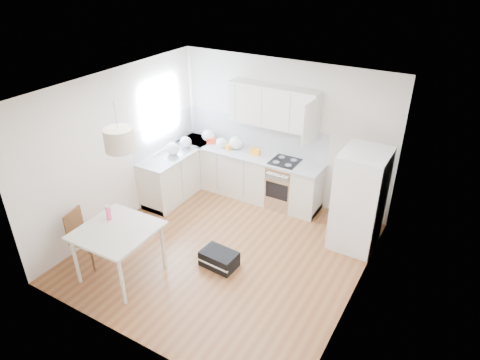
# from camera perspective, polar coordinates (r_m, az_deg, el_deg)

# --- Properties ---
(floor) EXTENTS (4.20, 4.20, 0.00)m
(floor) POSITION_cam_1_polar(r_m,az_deg,el_deg) (7.08, -2.11, -9.51)
(floor) COLOR brown
(floor) RESTS_ON ground
(ceiling) EXTENTS (4.20, 4.20, 0.00)m
(ceiling) POSITION_cam_1_polar(r_m,az_deg,el_deg) (5.82, -2.58, 11.89)
(ceiling) COLOR white
(ceiling) RESTS_ON wall_back
(wall_back) EXTENTS (4.20, 0.00, 4.20)m
(wall_back) POSITION_cam_1_polar(r_m,az_deg,el_deg) (8.02, 5.77, 6.34)
(wall_back) COLOR silver
(wall_back) RESTS_ON floor
(wall_left) EXTENTS (0.00, 4.20, 4.20)m
(wall_left) POSITION_cam_1_polar(r_m,az_deg,el_deg) (7.57, -15.92, 3.95)
(wall_left) COLOR silver
(wall_left) RESTS_ON floor
(wall_right) EXTENTS (0.00, 4.20, 4.20)m
(wall_right) POSITION_cam_1_polar(r_m,az_deg,el_deg) (5.65, 16.07, -5.01)
(wall_right) COLOR silver
(wall_right) RESTS_ON floor
(window_glassblock) EXTENTS (0.02, 1.00, 1.00)m
(window_glassblock) POSITION_cam_1_polar(r_m,az_deg,el_deg) (8.19, -10.58, 9.46)
(window_glassblock) COLOR #BFE0F9
(window_glassblock) RESTS_ON wall_left
(cabinets_back) EXTENTS (3.00, 0.60, 0.88)m
(cabinets_back) POSITION_cam_1_polar(r_m,az_deg,el_deg) (8.40, 0.89, 0.73)
(cabinets_back) COLOR silver
(cabinets_back) RESTS_ON floor
(cabinets_left) EXTENTS (0.60, 1.80, 0.88)m
(cabinets_left) POSITION_cam_1_polar(r_m,az_deg,el_deg) (8.56, -8.11, 0.99)
(cabinets_left) COLOR silver
(cabinets_left) RESTS_ON floor
(counter_back) EXTENTS (3.02, 0.64, 0.04)m
(counter_back) POSITION_cam_1_polar(r_m,az_deg,el_deg) (8.20, 0.92, 3.57)
(counter_back) COLOR #A8AAAD
(counter_back) RESTS_ON cabinets_back
(counter_left) EXTENTS (0.64, 1.82, 0.04)m
(counter_left) POSITION_cam_1_polar(r_m,az_deg,el_deg) (8.36, -8.32, 3.78)
(counter_left) COLOR #A8AAAD
(counter_left) RESTS_ON cabinets_left
(backsplash_back) EXTENTS (3.00, 0.01, 0.58)m
(backsplash_back) POSITION_cam_1_polar(r_m,az_deg,el_deg) (8.31, 1.94, 6.25)
(backsplash_back) COLOR silver
(backsplash_back) RESTS_ON wall_back
(backsplash_left) EXTENTS (0.01, 1.80, 0.58)m
(backsplash_left) POSITION_cam_1_polar(r_m,az_deg,el_deg) (8.41, -10.06, 6.10)
(backsplash_left) COLOR silver
(backsplash_left) RESTS_ON wall_left
(upper_cabinets) EXTENTS (1.70, 0.32, 0.75)m
(upper_cabinets) POSITION_cam_1_polar(r_m,az_deg,el_deg) (7.75, 4.43, 9.76)
(upper_cabinets) COLOR silver
(upper_cabinets) RESTS_ON wall_back
(range_oven) EXTENTS (0.50, 0.61, 0.88)m
(range_oven) POSITION_cam_1_polar(r_m,az_deg,el_deg) (8.09, 5.84, -0.61)
(range_oven) COLOR silver
(range_oven) RESTS_ON floor
(sink) EXTENTS (0.50, 0.80, 0.16)m
(sink) POSITION_cam_1_polar(r_m,az_deg,el_deg) (8.32, -8.54, 3.75)
(sink) COLOR silver
(sink) RESTS_ON counter_left
(refrigerator) EXTENTS (0.81, 0.84, 1.67)m
(refrigerator) POSITION_cam_1_polar(r_m,az_deg,el_deg) (7.08, 15.79, -2.55)
(refrigerator) COLOR white
(refrigerator) RESTS_ON floor
(dining_table) EXTENTS (1.07, 1.07, 0.83)m
(dining_table) POSITION_cam_1_polar(r_m,az_deg,el_deg) (6.45, -16.06, -7.03)
(dining_table) COLOR #BDB4A2
(dining_table) RESTS_ON floor
(dining_chair) EXTENTS (0.46, 0.46, 0.91)m
(dining_chair) POSITION_cam_1_polar(r_m,az_deg,el_deg) (7.00, -19.69, -7.36)
(dining_chair) COLOR #452914
(dining_chair) RESTS_ON floor
(drink_bottle) EXTENTS (0.09, 0.09, 0.25)m
(drink_bottle) POSITION_cam_1_polar(r_m,az_deg,el_deg) (6.58, -17.16, -4.10)
(drink_bottle) COLOR #E43F75
(drink_bottle) RESTS_ON dining_table
(gym_bag) EXTENTS (0.57, 0.40, 0.26)m
(gym_bag) POSITION_cam_1_polar(r_m,az_deg,el_deg) (6.74, -2.80, -10.46)
(gym_bag) COLOR black
(gym_bag) RESTS_ON floor
(pendant_lamp) EXTENTS (0.40, 0.40, 0.31)m
(pendant_lamp) POSITION_cam_1_polar(r_m,az_deg,el_deg) (5.77, -15.82, 5.18)
(pendant_lamp) COLOR beige
(pendant_lamp) RESTS_ON ceiling
(grocery_bag_a) EXTENTS (0.28, 0.24, 0.25)m
(grocery_bag_a) POSITION_cam_1_polar(r_m,az_deg,el_deg) (8.64, -4.23, 5.93)
(grocery_bag_a) COLOR white
(grocery_bag_a) RESTS_ON counter_back
(grocery_bag_b) EXTENTS (0.22, 0.19, 0.20)m
(grocery_bag_b) POSITION_cam_1_polar(r_m,az_deg,el_deg) (8.37, -2.48, 5.00)
(grocery_bag_b) COLOR white
(grocery_bag_b) RESTS_ON counter_back
(grocery_bag_c) EXTENTS (0.28, 0.24, 0.26)m
(grocery_bag_c) POSITION_cam_1_polar(r_m,az_deg,el_deg) (8.28, -0.49, 4.98)
(grocery_bag_c) COLOR white
(grocery_bag_c) RESTS_ON counter_back
(grocery_bag_d) EXTENTS (0.24, 0.20, 0.22)m
(grocery_bag_d) POSITION_cam_1_polar(r_m,az_deg,el_deg) (8.44, -7.27, 5.07)
(grocery_bag_d) COLOR white
(grocery_bag_d) RESTS_ON counter_back
(grocery_bag_e) EXTENTS (0.27, 0.23, 0.24)m
(grocery_bag_e) POSITION_cam_1_polar(r_m,az_deg,el_deg) (8.16, -9.00, 4.17)
(grocery_bag_e) COLOR white
(grocery_bag_e) RESTS_ON counter_left
(snack_orange) EXTENTS (0.19, 0.14, 0.12)m
(snack_orange) POSITION_cam_1_polar(r_m,az_deg,el_deg) (8.08, 2.07, 3.79)
(snack_orange) COLOR orange
(snack_orange) RESTS_ON counter_back
(snack_yellow) EXTENTS (0.18, 0.15, 0.10)m
(snack_yellow) POSITION_cam_1_polar(r_m,az_deg,el_deg) (8.31, -1.63, 4.46)
(snack_yellow) COLOR #FFA528
(snack_yellow) RESTS_ON counter_back
(snack_red) EXTENTS (0.21, 0.19, 0.12)m
(snack_red) POSITION_cam_1_polar(r_m,az_deg,el_deg) (8.57, -3.87, 5.26)
(snack_red) COLOR red
(snack_red) RESTS_ON counter_back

